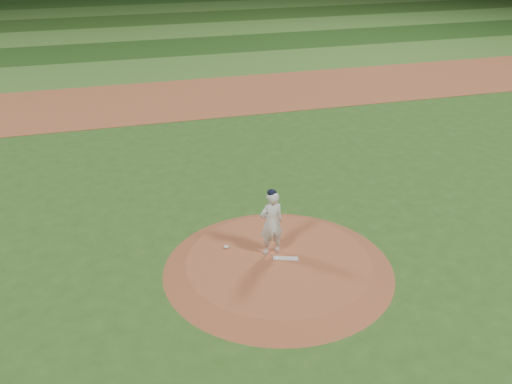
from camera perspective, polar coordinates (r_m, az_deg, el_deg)
The scene contains 12 objects.
ground at distance 13.79m, azimuth 2.24°, elevation -7.71°, with size 120.00×120.00×0.00m, color #2C551B.
infield_dirt_band at distance 26.24m, azimuth -7.10°, elevation 9.28°, with size 70.00×6.00×0.02m, color #98512F.
outfield_stripe_0 at distance 31.50m, azimuth -8.72°, elevation 12.13°, with size 70.00×5.00×0.02m, color #3E7129.
outfield_stripe_1 at distance 36.33m, azimuth -9.81°, elevation 13.99°, with size 70.00×5.00×0.02m, color #1F4416.
outfield_stripe_2 at distance 41.21m, azimuth -10.65°, elevation 15.42°, with size 70.00×5.00×0.02m, color #40742A.
outfield_stripe_3 at distance 46.11m, azimuth -11.31°, elevation 16.53°, with size 70.00×5.00×0.02m, color #224616.
outfield_stripe_4 at distance 51.03m, azimuth -11.86°, elevation 17.44°, with size 70.00×5.00×0.02m, color #396725.
outfield_stripe_5 at distance 55.97m, azimuth -12.32°, elevation 18.18°, with size 70.00×5.00×0.02m, color #224C18.
pitchers_mound at distance 13.72m, azimuth 2.25°, elevation -7.28°, with size 5.50×5.50×0.25m, color #994F2F.
pitching_rubber at distance 13.70m, azimuth 2.98°, elevation -6.65°, with size 0.60×0.15×0.03m, color silver.
rosin_bag at distance 14.11m, azimuth -3.00°, elevation -5.48°, with size 0.12×0.12×0.07m, color white.
pitcher_on_mound at distance 13.51m, azimuth 1.55°, elevation -3.05°, with size 0.65×0.48×1.70m.
Camera 1 is at (-3.55, -10.81, 7.80)m, focal length 40.00 mm.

